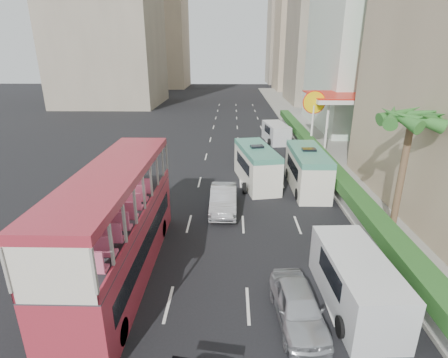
{
  "coord_description": "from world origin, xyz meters",
  "views": [
    {
      "loc": [
        -1.09,
        -13.42,
        9.57
      ],
      "look_at": [
        -1.5,
        4.0,
        3.2
      ],
      "focal_mm": 28.0,
      "sensor_mm": 36.0,
      "label": 1
    }
  ],
  "objects_px": {
    "car_silver_lane_b": "(297,321)",
    "minibus_far": "(307,170)",
    "car_silver_lane_a": "(223,210)",
    "panel_van_far": "(276,133)",
    "minibus_near": "(256,166)",
    "van_asset": "(255,162)",
    "palm_tree": "(401,177)",
    "panel_van_near": "(355,281)",
    "shell_station": "(339,121)",
    "double_decker_bus": "(118,224)"
  },
  "relations": [
    {
      "from": "van_asset",
      "to": "shell_station",
      "type": "distance_m",
      "value": 10.9
    },
    {
      "from": "car_silver_lane_b",
      "to": "minibus_far",
      "type": "bearing_deg",
      "value": 72.9
    },
    {
      "from": "car_silver_lane_a",
      "to": "minibus_near",
      "type": "xyz_separation_m",
      "value": [
        2.38,
        5.01,
        1.41
      ]
    },
    {
      "from": "car_silver_lane_a",
      "to": "shell_station",
      "type": "height_order",
      "value": "shell_station"
    },
    {
      "from": "minibus_far",
      "to": "shell_station",
      "type": "xyz_separation_m",
      "value": [
        5.58,
        12.11,
        1.3
      ]
    },
    {
      "from": "car_silver_lane_b",
      "to": "panel_van_far",
      "type": "height_order",
      "value": "panel_van_far"
    },
    {
      "from": "minibus_near",
      "to": "minibus_far",
      "type": "xyz_separation_m",
      "value": [
        3.64,
        -1.05,
        0.04
      ]
    },
    {
      "from": "car_silver_lane_a",
      "to": "van_asset",
      "type": "relative_size",
      "value": 0.96
    },
    {
      "from": "minibus_far",
      "to": "palm_tree",
      "type": "xyz_separation_m",
      "value": [
        3.38,
        -6.89,
        1.93
      ]
    },
    {
      "from": "van_asset",
      "to": "palm_tree",
      "type": "height_order",
      "value": "palm_tree"
    },
    {
      "from": "van_asset",
      "to": "minibus_near",
      "type": "bearing_deg",
      "value": -93.68
    },
    {
      "from": "van_asset",
      "to": "car_silver_lane_b",
      "type": "bearing_deg",
      "value": -89.91
    },
    {
      "from": "car_silver_lane_b",
      "to": "car_silver_lane_a",
      "type": "bearing_deg",
      "value": 102.47
    },
    {
      "from": "minibus_near",
      "to": "shell_station",
      "type": "bearing_deg",
      "value": 39.18
    },
    {
      "from": "car_silver_lane_b",
      "to": "panel_van_far",
      "type": "bearing_deg",
      "value": 80.36
    },
    {
      "from": "double_decker_bus",
      "to": "panel_van_far",
      "type": "xyz_separation_m",
      "value": [
        9.83,
        25.24,
        -1.52
      ]
    },
    {
      "from": "car_silver_lane_a",
      "to": "panel_van_near",
      "type": "relative_size",
      "value": 0.87
    },
    {
      "from": "double_decker_bus",
      "to": "car_silver_lane_a",
      "type": "bearing_deg",
      "value": 57.59
    },
    {
      "from": "car_silver_lane_b",
      "to": "panel_van_near",
      "type": "distance_m",
      "value": 2.83
    },
    {
      "from": "car_silver_lane_a",
      "to": "car_silver_lane_b",
      "type": "height_order",
      "value": "car_silver_lane_a"
    },
    {
      "from": "car_silver_lane_a",
      "to": "panel_van_near",
      "type": "bearing_deg",
      "value": -58.17
    },
    {
      "from": "car_silver_lane_a",
      "to": "panel_van_far",
      "type": "bearing_deg",
      "value": 73.42
    },
    {
      "from": "car_silver_lane_b",
      "to": "minibus_far",
      "type": "relative_size",
      "value": 0.62
    },
    {
      "from": "car_silver_lane_a",
      "to": "panel_van_near",
      "type": "distance_m",
      "value": 10.32
    },
    {
      "from": "double_decker_bus",
      "to": "minibus_near",
      "type": "height_order",
      "value": "double_decker_bus"
    },
    {
      "from": "van_asset",
      "to": "shell_station",
      "type": "bearing_deg",
      "value": 30.94
    },
    {
      "from": "minibus_near",
      "to": "panel_van_near",
      "type": "distance_m",
      "value": 14.07
    },
    {
      "from": "minibus_near",
      "to": "minibus_far",
      "type": "distance_m",
      "value": 3.79
    },
    {
      "from": "minibus_near",
      "to": "panel_van_near",
      "type": "xyz_separation_m",
      "value": [
        3.04,
        -13.73,
        -0.35
      ]
    },
    {
      "from": "panel_van_near",
      "to": "shell_station",
      "type": "xyz_separation_m",
      "value": [
        6.18,
        24.79,
        1.68
      ]
    },
    {
      "from": "car_silver_lane_a",
      "to": "minibus_near",
      "type": "relative_size",
      "value": 0.73
    },
    {
      "from": "palm_tree",
      "to": "double_decker_bus",
      "type": "bearing_deg",
      "value": -163.84
    },
    {
      "from": "car_silver_lane_b",
      "to": "double_decker_bus",
      "type": "bearing_deg",
      "value": 154.43
    },
    {
      "from": "car_silver_lane_a",
      "to": "palm_tree",
      "type": "distance_m",
      "value": 10.41
    },
    {
      "from": "van_asset",
      "to": "palm_tree",
      "type": "distance_m",
      "value": 15.41
    },
    {
      "from": "minibus_far",
      "to": "shell_station",
      "type": "height_order",
      "value": "shell_station"
    },
    {
      "from": "van_asset",
      "to": "panel_van_far",
      "type": "height_order",
      "value": "panel_van_far"
    },
    {
      "from": "panel_van_near",
      "to": "palm_tree",
      "type": "xyz_separation_m",
      "value": [
        3.98,
        5.79,
        2.31
      ]
    },
    {
      "from": "car_silver_lane_a",
      "to": "panel_van_near",
      "type": "xyz_separation_m",
      "value": [
        5.42,
        -8.72,
        1.07
      ]
    },
    {
      "from": "car_silver_lane_a",
      "to": "panel_van_far",
      "type": "distance_m",
      "value": 19.13
    },
    {
      "from": "car_silver_lane_a",
      "to": "minibus_far",
      "type": "distance_m",
      "value": 7.36
    },
    {
      "from": "double_decker_bus",
      "to": "panel_van_near",
      "type": "relative_size",
      "value": 2.06
    },
    {
      "from": "car_silver_lane_a",
      "to": "palm_tree",
      "type": "xyz_separation_m",
      "value": [
        9.4,
        -2.93,
        3.38
      ]
    },
    {
      "from": "car_silver_lane_a",
      "to": "minibus_near",
      "type": "height_order",
      "value": "minibus_near"
    },
    {
      "from": "car_silver_lane_b",
      "to": "minibus_near",
      "type": "relative_size",
      "value": 0.64
    },
    {
      "from": "minibus_near",
      "to": "panel_van_far",
      "type": "bearing_deg",
      "value": 66.06
    },
    {
      "from": "car_silver_lane_a",
      "to": "shell_station",
      "type": "distance_m",
      "value": 20.01
    },
    {
      "from": "car_silver_lane_b",
      "to": "shell_station",
      "type": "bearing_deg",
      "value": 66.9
    },
    {
      "from": "car_silver_lane_a",
      "to": "minibus_far",
      "type": "bearing_deg",
      "value": 33.27
    },
    {
      "from": "double_decker_bus",
      "to": "minibus_near",
      "type": "relative_size",
      "value": 1.72
    }
  ]
}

